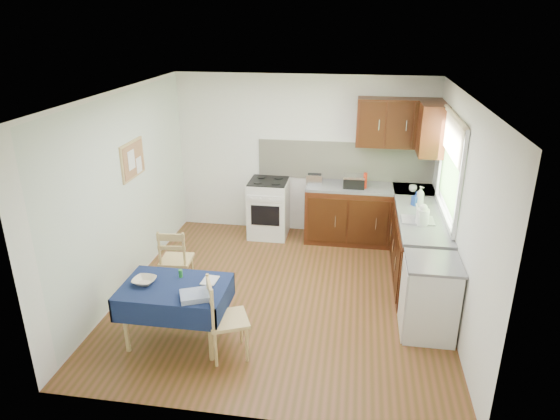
% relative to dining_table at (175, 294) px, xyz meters
% --- Properties ---
extents(floor, '(4.20, 4.20, 0.00)m').
position_rel_dining_table_xyz_m(floor, '(0.98, 1.11, -0.56)').
color(floor, '#533916').
rests_on(floor, ground).
extents(ceiling, '(4.00, 4.20, 0.02)m').
position_rel_dining_table_xyz_m(ceiling, '(0.98, 1.11, 1.94)').
color(ceiling, white).
rests_on(ceiling, wall_back).
extents(wall_back, '(4.00, 0.02, 2.50)m').
position_rel_dining_table_xyz_m(wall_back, '(0.98, 3.21, 0.69)').
color(wall_back, white).
rests_on(wall_back, ground).
extents(wall_front, '(4.00, 0.02, 2.50)m').
position_rel_dining_table_xyz_m(wall_front, '(0.98, -0.99, 0.69)').
color(wall_front, white).
rests_on(wall_front, ground).
extents(wall_left, '(0.02, 4.20, 2.50)m').
position_rel_dining_table_xyz_m(wall_left, '(-1.02, 1.11, 0.69)').
color(wall_left, silver).
rests_on(wall_left, ground).
extents(wall_right, '(0.02, 4.20, 2.50)m').
position_rel_dining_table_xyz_m(wall_right, '(2.98, 1.11, 0.69)').
color(wall_right, white).
rests_on(wall_right, ground).
extents(base_cabinets, '(1.90, 2.30, 0.86)m').
position_rel_dining_table_xyz_m(base_cabinets, '(2.34, 2.36, -0.13)').
color(base_cabinets, '#331808').
rests_on(base_cabinets, ground).
extents(worktop_back, '(1.90, 0.60, 0.04)m').
position_rel_dining_table_xyz_m(worktop_back, '(2.03, 2.91, 0.32)').
color(worktop_back, slate).
rests_on(worktop_back, base_cabinets).
extents(worktop_right, '(0.60, 1.70, 0.04)m').
position_rel_dining_table_xyz_m(worktop_right, '(2.68, 1.76, 0.32)').
color(worktop_right, slate).
rests_on(worktop_right, base_cabinets).
extents(worktop_corner, '(0.60, 0.60, 0.04)m').
position_rel_dining_table_xyz_m(worktop_corner, '(2.68, 2.91, 0.32)').
color(worktop_corner, slate).
rests_on(worktop_corner, base_cabinets).
extents(splashback, '(2.70, 0.02, 0.60)m').
position_rel_dining_table_xyz_m(splashback, '(1.63, 3.19, 0.64)').
color(splashback, beige).
rests_on(splashback, wall_back).
extents(upper_cabinets, '(1.20, 0.85, 0.70)m').
position_rel_dining_table_xyz_m(upper_cabinets, '(2.51, 2.91, 1.29)').
color(upper_cabinets, '#331808').
rests_on(upper_cabinets, wall_back).
extents(stove, '(0.60, 0.61, 0.92)m').
position_rel_dining_table_xyz_m(stove, '(0.48, 2.90, -0.10)').
color(stove, silver).
rests_on(stove, ground).
extents(window, '(0.04, 1.48, 1.26)m').
position_rel_dining_table_xyz_m(window, '(2.95, 1.81, 1.09)').
color(window, '#315422').
rests_on(window, wall_right).
extents(fridge, '(0.58, 0.60, 0.89)m').
position_rel_dining_table_xyz_m(fridge, '(2.68, 0.56, -0.12)').
color(fridge, silver).
rests_on(fridge, ground).
extents(corkboard, '(0.04, 0.62, 0.47)m').
position_rel_dining_table_xyz_m(corkboard, '(-0.99, 1.41, 1.04)').
color(corkboard, tan).
rests_on(corkboard, wall_left).
extents(dining_table, '(1.11, 0.75, 0.67)m').
position_rel_dining_table_xyz_m(dining_table, '(0.00, 0.00, 0.00)').
color(dining_table, '#0E1538').
rests_on(dining_table, ground).
extents(chair_far, '(0.41, 0.41, 0.86)m').
position_rel_dining_table_xyz_m(chair_far, '(-0.38, 1.01, -0.11)').
color(chair_far, tan).
rests_on(chair_far, ground).
extents(chair_near, '(0.52, 0.52, 0.88)m').
position_rel_dining_table_xyz_m(chair_near, '(0.57, -0.18, -0.10)').
color(chair_near, tan).
rests_on(chair_near, ground).
extents(toaster, '(0.24, 0.15, 0.19)m').
position_rel_dining_table_xyz_m(toaster, '(1.20, 2.86, 0.42)').
color(toaster, silver).
rests_on(toaster, worktop_back).
extents(sandwich_press, '(0.31, 0.27, 0.18)m').
position_rel_dining_table_xyz_m(sandwich_press, '(1.79, 2.85, 0.43)').
color(sandwich_press, black).
rests_on(sandwich_press, worktop_back).
extents(sauce_bottle, '(0.05, 0.05, 0.24)m').
position_rel_dining_table_xyz_m(sauce_bottle, '(1.96, 2.82, 0.45)').
color(sauce_bottle, red).
rests_on(sauce_bottle, worktop_back).
extents(yellow_packet, '(0.11, 0.08, 0.14)m').
position_rel_dining_table_xyz_m(yellow_packet, '(1.74, 2.99, 0.41)').
color(yellow_packet, gold).
rests_on(yellow_packet, worktop_back).
extents(dish_rack, '(0.40, 0.30, 0.19)m').
position_rel_dining_table_xyz_m(dish_rack, '(2.61, 1.63, 0.36)').
color(dish_rack, '#95959A').
rests_on(dish_rack, worktop_right).
extents(kettle, '(0.16, 0.16, 0.27)m').
position_rel_dining_table_xyz_m(kettle, '(2.65, 1.53, 0.46)').
color(kettle, silver).
rests_on(kettle, worktop_right).
extents(cup, '(0.14, 0.14, 0.09)m').
position_rel_dining_table_xyz_m(cup, '(2.65, 2.78, 0.38)').
color(cup, white).
rests_on(cup, worktop_back).
extents(soap_bottle_a, '(0.15, 0.15, 0.27)m').
position_rel_dining_table_xyz_m(soap_bottle_a, '(2.68, 2.19, 0.47)').
color(soap_bottle_a, silver).
rests_on(soap_bottle_a, worktop_right).
extents(soap_bottle_b, '(0.12, 0.12, 0.19)m').
position_rel_dining_table_xyz_m(soap_bottle_b, '(2.63, 2.19, 0.43)').
color(soap_bottle_b, '#1B3EA0').
rests_on(soap_bottle_b, worktop_right).
extents(soap_bottle_c, '(0.13, 0.13, 0.16)m').
position_rel_dining_table_xyz_m(soap_bottle_c, '(2.67, 1.76, 0.42)').
color(soap_bottle_c, '#268E3B').
rests_on(soap_bottle_c, worktop_right).
extents(plate_bowl, '(0.26, 0.26, 0.06)m').
position_rel_dining_table_xyz_m(plate_bowl, '(-0.33, -0.00, 0.13)').
color(plate_bowl, beige).
rests_on(plate_bowl, dining_table).
extents(book, '(0.17, 0.22, 0.02)m').
position_rel_dining_table_xyz_m(book, '(0.26, 0.16, 0.11)').
color(book, white).
rests_on(book, dining_table).
extents(spice_jar, '(0.04, 0.04, 0.09)m').
position_rel_dining_table_xyz_m(spice_jar, '(0.00, 0.19, 0.15)').
color(spice_jar, '#22802F').
rests_on(spice_jar, dining_table).
extents(tea_towel, '(0.38, 0.35, 0.05)m').
position_rel_dining_table_xyz_m(tea_towel, '(0.30, -0.19, 0.13)').
color(tea_towel, navy).
rests_on(tea_towel, dining_table).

